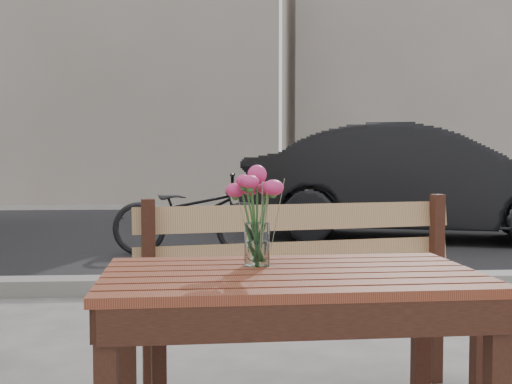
# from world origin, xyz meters

# --- Properties ---
(street) EXTENTS (30.00, 8.12, 0.12)m
(street) POSITION_xyz_m (0.00, 5.06, 0.03)
(street) COLOR black
(street) RESTS_ON ground
(backdrop_buildings) EXTENTS (15.50, 4.00, 8.00)m
(backdrop_buildings) POSITION_xyz_m (0.17, 14.40, 3.60)
(backdrop_buildings) COLOR gray
(backdrop_buildings) RESTS_ON ground
(main_table) EXTENTS (1.14, 0.69, 0.68)m
(main_table) POSITION_xyz_m (-0.25, 0.02, 0.57)
(main_table) COLOR #5B2918
(main_table) RESTS_ON ground
(main_bench) EXTENTS (1.47, 0.69, 0.88)m
(main_bench) POSITION_xyz_m (-0.09, 0.75, 0.53)
(main_bench) COLOR #A27A53
(main_bench) RESTS_ON ground
(main_vase) EXTENTS (0.17, 0.17, 0.31)m
(main_vase) POSITION_xyz_m (-0.34, 0.13, 0.88)
(main_vase) COLOR white
(main_vase) RESTS_ON main_table
(parked_car) EXTENTS (4.62, 2.73, 1.44)m
(parked_car) POSITION_xyz_m (2.14, 6.03, 0.72)
(parked_car) COLOR black
(parked_car) RESTS_ON ground
(bicycle) EXTENTS (1.69, 0.70, 0.87)m
(bicycle) POSITION_xyz_m (-0.71, 4.90, 0.44)
(bicycle) COLOR black
(bicycle) RESTS_ON ground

